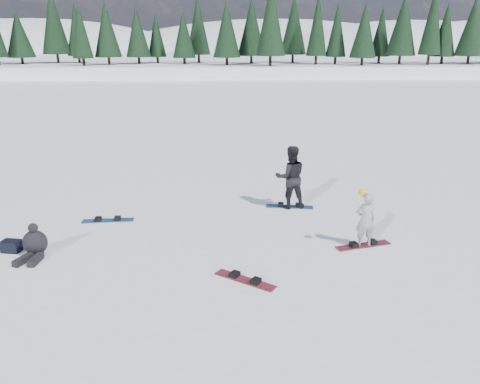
% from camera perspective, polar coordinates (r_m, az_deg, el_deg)
% --- Properties ---
extents(ground, '(420.00, 420.00, 0.00)m').
position_cam_1_polar(ground, '(12.44, 7.07, -6.43)').
color(ground, white).
rests_on(ground, ground).
extents(alpine_backdrop, '(412.50, 227.00, 53.20)m').
position_cam_1_polar(alpine_backdrop, '(201.44, -4.98, 13.01)').
color(alpine_backdrop, white).
rests_on(alpine_backdrop, ground).
extents(snowboarder_woman, '(0.57, 0.41, 1.61)m').
position_cam_1_polar(snowboarder_woman, '(12.42, 15.04, -3.24)').
color(snowboarder_woman, '#A6A7AB').
rests_on(snowboarder_woman, ground).
extents(snowboarder_man, '(1.04, 0.85, 2.01)m').
position_cam_1_polar(snowboarder_man, '(14.76, 6.17, 1.81)').
color(snowboarder_man, black).
rests_on(snowboarder_man, ground).
extents(seated_rider, '(0.71, 1.06, 0.84)m').
position_cam_1_polar(seated_rider, '(12.73, -23.78, -5.78)').
color(seated_rider, black).
rests_on(seated_rider, ground).
extents(gear_bag, '(0.50, 0.37, 0.30)m').
position_cam_1_polar(gear_bag, '(13.28, -26.12, -5.94)').
color(gear_bag, black).
rests_on(gear_bag, ground).
extents(snowboard_woman, '(1.52, 0.66, 0.03)m').
position_cam_1_polar(snowboard_woman, '(12.71, 14.78, -6.32)').
color(snowboard_woman, maroon).
rests_on(snowboard_woman, ground).
extents(snowboard_man, '(1.52, 0.49, 0.03)m').
position_cam_1_polar(snowboard_man, '(15.07, 6.04, -1.79)').
color(snowboard_man, '#184F85').
rests_on(snowboard_man, ground).
extents(snowboard_loose_c, '(1.51, 0.37, 0.03)m').
position_cam_1_polar(snowboard_loose_c, '(14.42, -15.78, -3.36)').
color(snowboard_loose_c, '#19558D').
rests_on(snowboard_loose_c, ground).
extents(snowboard_loose_b, '(1.39, 1.09, 0.03)m').
position_cam_1_polar(snowboard_loose_b, '(10.67, 0.62, -10.69)').
color(snowboard_loose_b, maroon).
rests_on(snowboard_loose_b, ground).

